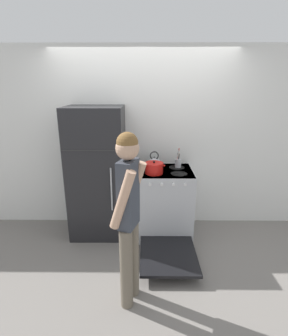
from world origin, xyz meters
name	(u,v)px	position (x,y,z in m)	size (l,w,h in m)	color
ground_plane	(144,220)	(0.00, 0.00, 0.00)	(14.00, 14.00, 0.00)	slate
wall_back	(144,140)	(0.00, 0.03, 1.27)	(10.00, 0.06, 2.55)	silver
refrigerator	(97,173)	(-0.63, -0.31, 0.89)	(0.74, 0.65, 1.78)	black
stove_range	(165,204)	(0.30, -0.37, 0.47)	(0.72, 1.42, 0.94)	silver
dutch_oven_pot	(154,168)	(0.14, -0.46, 1.01)	(0.28, 0.24, 0.17)	red
tea_kettle	(154,162)	(0.15, -0.20, 1.01)	(0.20, 0.16, 0.23)	silver
utensil_jar	(178,163)	(0.48, -0.19, 1.01)	(0.08, 0.08, 0.28)	#B7BABF
person	(129,212)	(-0.12, -1.58, 0.95)	(0.34, 0.40, 1.67)	#6B6051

